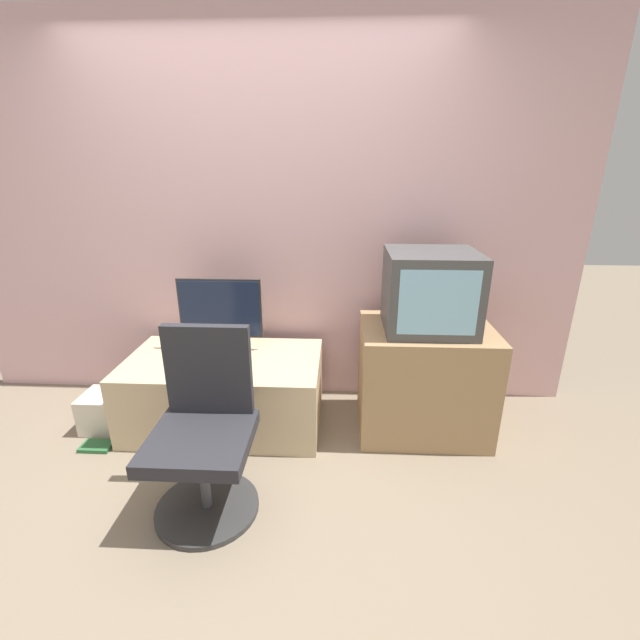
# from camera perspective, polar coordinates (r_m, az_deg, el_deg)

# --- Properties ---
(ground_plane) EXTENTS (12.00, 12.00, 0.00)m
(ground_plane) POSITION_cam_1_polar(r_m,az_deg,el_deg) (2.42, -11.76, -24.31)
(ground_plane) COLOR #7F705B
(wall_back) EXTENTS (4.40, 0.05, 2.60)m
(wall_back) POSITION_cam_1_polar(r_m,az_deg,el_deg) (3.06, -7.40, 12.78)
(wall_back) COLOR beige
(wall_back) RESTS_ON ground_plane
(desk) EXTENTS (1.27, 0.73, 0.48)m
(desk) POSITION_cam_1_polar(r_m,az_deg,el_deg) (2.99, -12.47, -9.20)
(desk) COLOR #CCB289
(desk) RESTS_ON ground_plane
(side_stand) EXTENTS (0.82, 0.63, 0.72)m
(side_stand) POSITION_cam_1_polar(r_m,az_deg,el_deg) (2.91, 13.59, -7.57)
(side_stand) COLOR #A37F56
(side_stand) RESTS_ON ground_plane
(main_monitor) EXTENTS (0.56, 0.19, 0.50)m
(main_monitor) POSITION_cam_1_polar(r_m,az_deg,el_deg) (2.94, -13.13, 0.82)
(main_monitor) COLOR #2D2D2D
(main_monitor) RESTS_ON desk
(keyboard) EXTENTS (0.35, 0.13, 0.01)m
(keyboard) POSITION_cam_1_polar(r_m,az_deg,el_deg) (2.77, -14.61, -6.10)
(keyboard) COLOR #2D2D2D
(keyboard) RESTS_ON desk
(mouse) EXTENTS (0.06, 0.04, 0.03)m
(mouse) POSITION_cam_1_polar(r_m,az_deg,el_deg) (2.73, -9.96, -5.97)
(mouse) COLOR silver
(mouse) RESTS_ON desk
(crt_tv) EXTENTS (0.54, 0.50, 0.48)m
(crt_tv) POSITION_cam_1_polar(r_m,az_deg,el_deg) (2.67, 14.47, 3.77)
(crt_tv) COLOR #474747
(crt_tv) RESTS_ON side_stand
(office_chair) EXTENTS (0.52, 0.52, 0.94)m
(office_chair) POSITION_cam_1_polar(r_m,az_deg,el_deg) (2.28, -15.15, -14.74)
(office_chair) COLOR #333333
(office_chair) RESTS_ON ground_plane
(cardboard_box_lower) EXTENTS (0.26, 0.26, 0.25)m
(cardboard_box_lower) POSITION_cam_1_polar(r_m,az_deg,el_deg) (3.27, -26.75, -10.75)
(cardboard_box_lower) COLOR beige
(cardboard_box_lower) RESTS_ON ground_plane
(book) EXTENTS (0.19, 0.12, 0.02)m
(book) POSITION_cam_1_polar(r_m,az_deg,el_deg) (3.13, -27.62, -14.68)
(book) COLOR #2D6638
(book) RESTS_ON ground_plane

